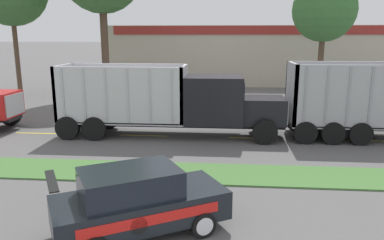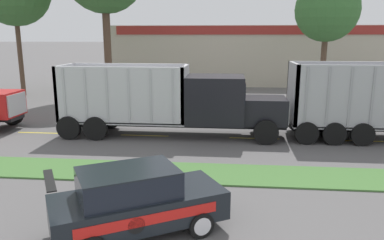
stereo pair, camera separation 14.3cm
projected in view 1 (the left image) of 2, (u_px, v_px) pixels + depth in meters
grass_verge at (207, 174)px, 13.37m from camera, size 120.00×2.08×0.06m
centre_line_3 at (39, 133)px, 19.00m from camera, size 2.40×0.14×0.01m
centre_line_4 at (144, 136)px, 18.55m from camera, size 2.40×0.14×0.01m
centre_line_5 at (253, 138)px, 18.11m from camera, size 2.40×0.14×0.01m
centre_line_6 at (369, 141)px, 17.66m from camera, size 2.40×0.14×0.01m
dump_truck_mid at (188, 104)px, 18.17m from camera, size 10.94×2.62×3.52m
rally_car at (138, 201)px, 9.19m from camera, size 4.52×3.59×1.74m
traffic_cone at (125, 195)px, 10.93m from camera, size 0.46×0.46×0.60m
store_building_backdrop at (262, 54)px, 41.06m from camera, size 31.15×12.10×5.81m
tree_behind_right at (325, 3)px, 27.64m from camera, size 4.71×4.71×10.27m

